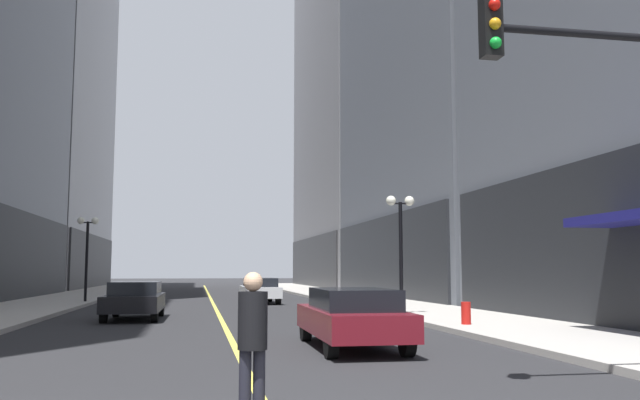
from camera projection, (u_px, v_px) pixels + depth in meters
name	position (u px, v px, depth m)	size (l,w,h in m)	color
ground_plane	(211.00, 299.00, 39.65)	(200.00, 200.00, 0.00)	#262628
sidewalk_left	(66.00, 299.00, 38.15)	(4.50, 78.00, 0.15)	#ADA8A0
sidewalk_right	(345.00, 297.00, 41.16)	(4.50, 78.00, 0.15)	#ADA8A0
lane_centre_stripe	(211.00, 299.00, 39.65)	(0.16, 70.00, 0.01)	#E5D64C
building_left_far	(33.00, 65.00, 63.30)	(12.47, 26.00, 42.73)	gray
building_right_far	(364.00, 84.00, 69.23)	(11.22, 26.00, 42.53)	gray
car_maroon	(352.00, 316.00, 14.69)	(1.85, 4.78, 1.32)	maroon
car_black	(135.00, 299.00, 23.33)	(1.93, 4.37, 1.32)	black
car_white	(260.00, 289.00, 34.62)	(1.84, 4.72, 1.32)	silver
pedestrian_in_black_coat	(253.00, 335.00, 7.55)	(0.36, 0.36, 1.71)	black
traffic_light_near_right	(630.00, 133.00, 9.72)	(3.43, 0.35, 5.65)	black
street_lamp_left_far	(87.00, 240.00, 33.77)	(1.06, 0.36, 4.43)	black
street_lamp_right_mid	(401.00, 228.00, 24.08)	(1.06, 0.36, 4.43)	black
fire_hydrant_right	(466.00, 316.00, 19.34)	(0.28, 0.28, 0.80)	red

